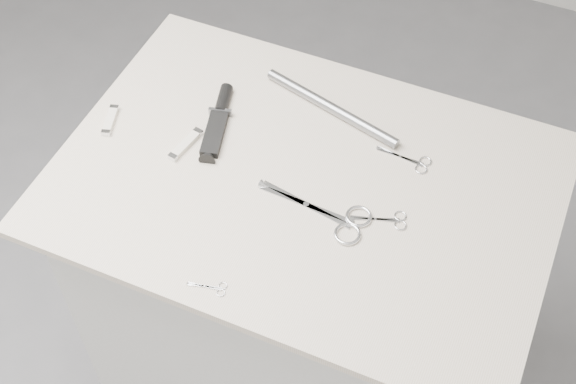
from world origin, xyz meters
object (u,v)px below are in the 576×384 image
at_px(pocket_knife_a, 186,144).
at_px(pocket_knife_b, 110,120).
at_px(sheathed_knife, 219,118).
at_px(embroidery_scissors_b, 413,161).
at_px(tiny_scissors, 212,288).
at_px(metal_rail, 331,108).
at_px(plinth, 302,301).
at_px(large_shears, 336,218).
at_px(embroidery_scissors_a, 389,220).

xyz_separation_m(pocket_knife_a, pocket_knife_b, (-0.18, -0.00, -0.00)).
bearing_deg(sheathed_knife, embroidery_scissors_b, -97.80).
relative_size(embroidery_scissors_b, pocket_knife_b, 1.36).
relative_size(tiny_scissors, metal_rail, 0.22).
height_order(embroidery_scissors_b, pocket_knife_a, pocket_knife_a).
relative_size(embroidery_scissors_b, sheathed_knife, 0.57).
bearing_deg(metal_rail, pocket_knife_a, -138.37).
xyz_separation_m(plinth, sheathed_knife, (-0.23, 0.08, 0.48)).
height_order(large_shears, sheathed_knife, sheathed_knife).
height_order(large_shears, embroidery_scissors_a, large_shears).
bearing_deg(large_shears, pocket_knife_b, -178.72).
height_order(tiny_scissors, pocket_knife_a, pocket_knife_a).
distance_m(plinth, pocket_knife_a, 0.54).
height_order(embroidery_scissors_a, pocket_knife_b, pocket_knife_b).
xyz_separation_m(embroidery_scissors_a, embroidery_scissors_b, (-0.00, 0.16, 0.00)).
distance_m(large_shears, embroidery_scissors_a, 0.10).
distance_m(embroidery_scissors_a, tiny_scissors, 0.37).
xyz_separation_m(plinth, metal_rail, (-0.02, 0.20, 0.48)).
relative_size(plinth, pocket_knife_a, 9.18).
bearing_deg(embroidery_scissors_b, embroidery_scissors_a, -84.75).
bearing_deg(embroidery_scissors_b, tiny_scissors, -114.98).
height_order(embroidery_scissors_a, tiny_scissors, same).
bearing_deg(sheathed_knife, tiny_scissors, -170.26).
bearing_deg(plinth, pocket_knife_a, -177.19).
bearing_deg(embroidery_scissors_b, metal_rail, 166.11).
relative_size(embroidery_scissors_a, tiny_scissors, 1.49).
bearing_deg(plinth, pocket_knife_b, -177.94).
bearing_deg(pocket_knife_b, large_shears, -112.30).
xyz_separation_m(pocket_knife_b, metal_rail, (0.42, 0.22, 0.01)).
relative_size(plinth, pocket_knife_b, 10.62).
bearing_deg(tiny_scissors, plinth, 66.63).
distance_m(sheathed_knife, metal_rail, 0.24).
height_order(embroidery_scissors_a, metal_rail, metal_rail).
bearing_deg(embroidery_scissors_a, pocket_knife_b, 159.91).
relative_size(embroidery_scissors_b, pocket_knife_a, 1.18).
xyz_separation_m(embroidery_scissors_a, sheathed_knife, (-0.42, 0.11, 0.01)).
distance_m(pocket_knife_b, metal_rail, 0.47).
bearing_deg(tiny_scissors, pocket_knife_b, 131.09).
xyz_separation_m(sheathed_knife, pocket_knife_a, (-0.03, -0.09, -0.00)).
xyz_separation_m(large_shears, embroidery_scissors_b, (0.09, 0.20, -0.00)).
distance_m(plinth, tiny_scissors, 0.56).
bearing_deg(metal_rail, pocket_knife_b, -152.70).
relative_size(embroidery_scissors_a, pocket_knife_a, 1.11).
bearing_deg(pocket_knife_b, pocket_knife_a, -106.29).
relative_size(large_shears, metal_rail, 0.69).
height_order(tiny_scissors, pocket_knife_b, pocket_knife_b).
distance_m(large_shears, embroidery_scissors_b, 0.22).
bearing_deg(large_shears, embroidery_scissors_a, 27.34).
relative_size(embroidery_scissors_a, pocket_knife_b, 1.29).
xyz_separation_m(embroidery_scissors_a, tiny_scissors, (-0.24, -0.27, -0.00)).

